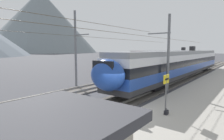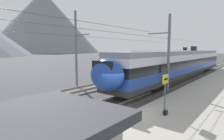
% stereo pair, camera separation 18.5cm
% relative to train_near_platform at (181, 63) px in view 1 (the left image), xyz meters
% --- Properties ---
extents(ground_plane, '(400.00, 400.00, 0.00)m').
position_rel_train_near_platform_xyz_m(ground_plane, '(-16.81, -1.59, -2.23)').
color(ground_plane, '#424247').
extents(platform_slab, '(120.00, 7.34, 0.29)m').
position_rel_train_near_platform_xyz_m(platform_slab, '(-16.81, -6.02, -2.09)').
color(platform_slab, '#A39E93').
rests_on(platform_slab, ground).
extents(track_near, '(120.00, 3.00, 0.28)m').
position_rel_train_near_platform_xyz_m(track_near, '(-16.81, -0.00, -2.16)').
color(track_near, '#5B5651').
rests_on(track_near, ground).
extents(track_far, '(120.00, 3.00, 0.28)m').
position_rel_train_near_platform_xyz_m(track_far, '(-16.81, 5.40, -2.16)').
color(track_far, '#5B5651').
rests_on(track_far, ground).
extents(train_near_platform, '(33.41, 2.99, 4.27)m').
position_rel_train_near_platform_xyz_m(train_near_platform, '(0.00, 0.00, 0.00)').
color(train_near_platform, '#2D2D30').
rests_on(train_near_platform, track_near).
extents(train_far_track, '(33.90, 2.99, 4.27)m').
position_rel_train_near_platform_xyz_m(train_far_track, '(13.11, 5.40, 0.00)').
color(train_far_track, '#2D2D30').
rests_on(train_far_track, track_far).
extents(catenary_mast_mid, '(39.05, 2.18, 7.16)m').
position_rel_train_near_platform_xyz_m(catenary_mast_mid, '(-9.63, -1.74, 1.52)').
color(catenary_mast_mid, slate).
rests_on(catenary_mast_mid, ground).
extents(catenary_mast_far_side, '(39.05, 2.14, 8.11)m').
position_rel_train_near_platform_xyz_m(catenary_mast_far_side, '(-12.49, 7.12, 1.94)').
color(catenary_mast_far_side, slate).
rests_on(catenary_mast_far_side, ground).
extents(platform_sign, '(0.70, 0.08, 2.32)m').
position_rel_train_near_platform_xyz_m(platform_sign, '(-15.62, -4.12, -0.24)').
color(platform_sign, '#59595B').
rests_on(platform_sign, platform_slab).
extents(handbag_near_sign, '(0.32, 0.18, 0.37)m').
position_rel_train_near_platform_xyz_m(handbag_near_sign, '(-15.68, -4.20, -1.81)').
color(handbag_near_sign, black).
rests_on(handbag_near_sign, platform_slab).
extents(mountain_right_ridge, '(137.41, 137.41, 76.88)m').
position_rel_train_near_platform_xyz_m(mountain_right_ridge, '(106.52, 206.74, 36.21)').
color(mountain_right_ridge, slate).
rests_on(mountain_right_ridge, ground).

